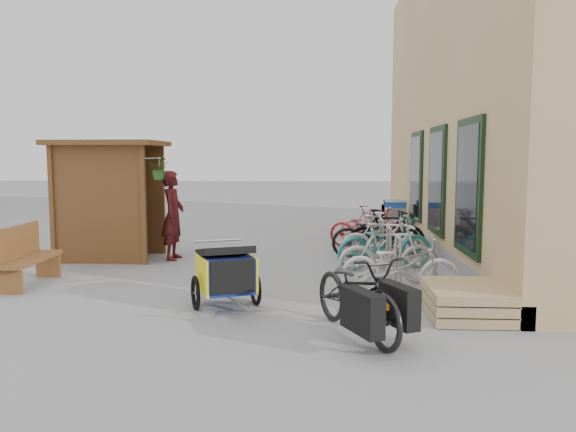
# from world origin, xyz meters

# --- Properties ---
(ground) EXTENTS (80.00, 80.00, 0.00)m
(ground) POSITION_xyz_m (0.00, 0.00, 0.00)
(ground) COLOR gray
(building) EXTENTS (6.07, 13.00, 7.00)m
(building) POSITION_xyz_m (6.49, 4.50, 3.49)
(building) COLOR tan
(building) RESTS_ON ground
(kiosk) EXTENTS (2.49, 1.65, 2.40)m
(kiosk) POSITION_xyz_m (-3.28, 2.47, 1.55)
(kiosk) COLOR brown
(kiosk) RESTS_ON ground
(bike_rack) EXTENTS (0.05, 5.35, 0.86)m
(bike_rack) POSITION_xyz_m (2.30, 2.40, 0.52)
(bike_rack) COLOR #A5A8AD
(bike_rack) RESTS_ON ground
(pallet_stack) EXTENTS (1.00, 1.20, 0.40)m
(pallet_stack) POSITION_xyz_m (3.00, -1.40, 0.21)
(pallet_stack) COLOR tan
(pallet_stack) RESTS_ON ground
(bench) EXTENTS (0.54, 1.56, 0.97)m
(bench) POSITION_xyz_m (-3.68, -0.01, 0.50)
(bench) COLOR brown
(bench) RESTS_ON ground
(shopping_carts) EXTENTS (0.54, 1.48, 0.96)m
(shopping_carts) POSITION_xyz_m (3.00, 6.29, 0.56)
(shopping_carts) COLOR silver
(shopping_carts) RESTS_ON ground
(child_trailer) EXTENTS (1.02, 1.55, 0.91)m
(child_trailer) POSITION_xyz_m (-0.21, -1.09, 0.50)
(child_trailer) COLOR navy
(child_trailer) RESTS_ON ground
(cargo_bike) EXTENTS (1.42, 1.99, 0.99)m
(cargo_bike) POSITION_xyz_m (1.55, -2.30, 0.49)
(cargo_bike) COLOR black
(cargo_bike) RESTS_ON ground
(person_kiosk) EXTENTS (0.44, 0.66, 1.80)m
(person_kiosk) POSITION_xyz_m (-1.89, 2.44, 0.90)
(person_kiosk) COLOR maroon
(person_kiosk) RESTS_ON ground
(bike_0) EXTENTS (1.82, 0.81, 0.92)m
(bike_0) POSITION_xyz_m (2.29, -0.36, 0.46)
(bike_0) COLOR silver
(bike_0) RESTS_ON ground
(bike_1) EXTENTS (1.75, 0.77, 1.02)m
(bike_1) POSITION_xyz_m (2.20, 0.41, 0.51)
(bike_1) COLOR beige
(bike_1) RESTS_ON ground
(bike_2) EXTENTS (1.96, 1.16, 0.97)m
(bike_2) POSITION_xyz_m (2.29, 1.67, 0.49)
(bike_2) COLOR teal
(bike_2) RESTS_ON ground
(bike_3) EXTENTS (1.65, 0.59, 0.97)m
(bike_3) POSITION_xyz_m (2.29, 2.04, 0.49)
(bike_3) COLOR beige
(bike_3) RESTS_ON ground
(bike_4) EXTENTS (1.92, 0.87, 0.98)m
(bike_4) POSITION_xyz_m (2.25, 2.89, 0.49)
(bike_4) COLOR black
(bike_4) RESTS_ON ground
(bike_5) EXTENTS (1.71, 0.73, 1.00)m
(bike_5) POSITION_xyz_m (2.48, 3.05, 0.50)
(bike_5) COLOR black
(bike_5) RESTS_ON ground
(bike_6) EXTENTS (1.82, 1.12, 0.90)m
(bike_6) POSITION_xyz_m (2.13, 4.08, 0.45)
(bike_6) COLOR maroon
(bike_6) RESTS_ON ground
(bike_7) EXTENTS (1.69, 0.85, 0.98)m
(bike_7) POSITION_xyz_m (2.32, 4.31, 0.49)
(bike_7) COLOR pink
(bike_7) RESTS_ON ground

